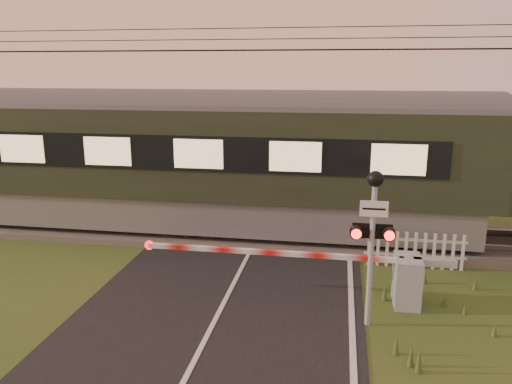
# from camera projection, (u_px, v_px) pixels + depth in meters

# --- Properties ---
(ground) EXTENTS (160.00, 160.00, 0.00)m
(ground) POSITION_uv_depth(u_px,v_px,m) (202.00, 348.00, 9.19)
(ground) COLOR #364B1C
(ground) RESTS_ON ground
(road) EXTENTS (6.00, 140.00, 0.03)m
(road) POSITION_uv_depth(u_px,v_px,m) (199.00, 354.00, 8.96)
(road) COLOR black
(road) RESTS_ON ground
(track_bed) EXTENTS (140.00, 3.40, 0.39)m
(track_bed) POSITION_uv_depth(u_px,v_px,m) (259.00, 233.00, 15.39)
(track_bed) COLOR #47423D
(track_bed) RESTS_ON ground
(overhead_wires) EXTENTS (120.00, 0.62, 0.62)m
(overhead_wires) POSITION_uv_depth(u_px,v_px,m) (259.00, 42.00, 14.03)
(overhead_wires) COLOR black
(overhead_wires) RESTS_ON ground
(boom_gate) EXTENTS (6.93, 0.84, 1.11)m
(boom_gate) POSITION_uv_depth(u_px,v_px,m) (391.00, 277.00, 10.81)
(boom_gate) COLOR gray
(boom_gate) RESTS_ON ground
(crossing_signal) EXTENTS (0.80, 0.34, 3.15)m
(crossing_signal) POSITION_uv_depth(u_px,v_px,m) (373.00, 222.00, 9.49)
(crossing_signal) COLOR gray
(crossing_signal) RESTS_ON ground
(picket_fence) EXTENTS (2.55, 0.08, 0.95)m
(picket_fence) POSITION_uv_depth(u_px,v_px,m) (415.00, 250.00, 12.77)
(picket_fence) COLOR silver
(picket_fence) RESTS_ON ground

